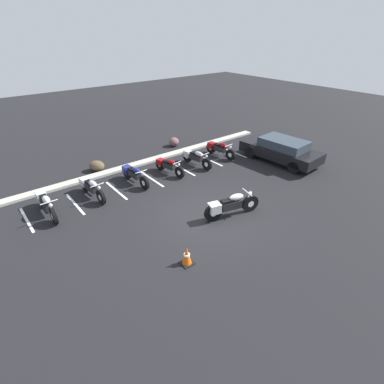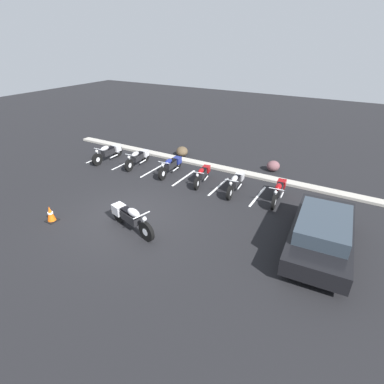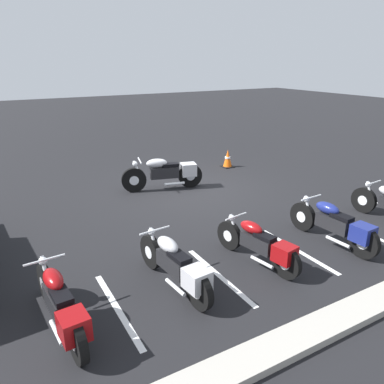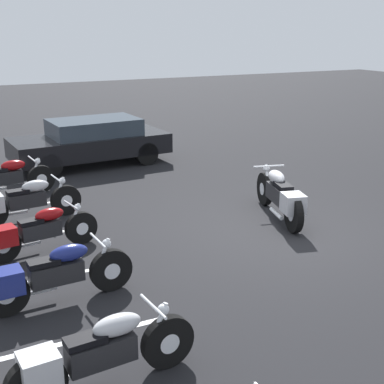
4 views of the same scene
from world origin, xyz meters
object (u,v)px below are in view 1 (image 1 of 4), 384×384
parked_bike_3 (168,166)px  car_black (281,150)px  parked_bike_1 (91,187)px  landscape_rock_0 (174,142)px  parked_bike_4 (195,157)px  landscape_rock_1 (97,166)px  traffic_cone (187,256)px  motorcycle_silver_featured (230,205)px  parked_bike_5 (219,149)px  parked_bike_2 (134,174)px  parked_bike_0 (46,203)px

parked_bike_3 → car_black: car_black is taller
parked_bike_1 → landscape_rock_0: (6.47, 2.87, -0.17)m
parked_bike_4 → landscape_rock_0: (0.79, 3.08, -0.17)m
landscape_rock_1 → traffic_cone: traffic_cone is taller
motorcycle_silver_featured → traffic_cone: size_ratio=3.73×
motorcycle_silver_featured → landscape_rock_0: motorcycle_silver_featured is taller
parked_bike_5 → traffic_cone: 9.09m
motorcycle_silver_featured → landscape_rock_0: 8.28m
parked_bike_2 → parked_bike_4: 3.59m
parked_bike_0 → motorcycle_silver_featured: bearing=49.8°
car_black → parked_bike_0: bearing=74.1°
parked_bike_3 → car_black: bearing=55.9°
parked_bike_1 → traffic_cone: bearing=1.5°
motorcycle_silver_featured → parked_bike_0: 7.21m
motorcycle_silver_featured → parked_bike_3: 4.76m
parked_bike_5 → landscape_rock_0: 3.13m
motorcycle_silver_featured → parked_bike_3: size_ratio=1.18×
motorcycle_silver_featured → car_black: 6.44m
parked_bike_4 → traffic_cone: parked_bike_4 is taller
car_black → motorcycle_silver_featured: bearing=105.9°
landscape_rock_0 → landscape_rock_1: (-5.22, -0.48, -0.00)m
motorcycle_silver_featured → parked_bike_2: motorcycle_silver_featured is taller
parked_bike_1 → traffic_cone: parked_bike_1 is taller
parked_bike_3 → landscape_rock_0: parked_bike_3 is taller
parked_bike_4 → landscape_rock_0: size_ratio=3.17×
parked_bike_0 → parked_bike_3: size_ratio=1.13×
parked_bike_1 → parked_bike_2: size_ratio=1.00×
parked_bike_2 → car_black: size_ratio=0.49×
parked_bike_1 → car_black: size_ratio=0.49×
motorcycle_silver_featured → parked_bike_4: size_ratio=1.11×
parked_bike_5 → traffic_cone: (-6.90, -5.91, -0.15)m
motorcycle_silver_featured → car_black: car_black is taller
motorcycle_silver_featured → traffic_cone: bearing=-145.1°
parked_bike_5 → car_black: car_black is taller
car_black → parked_bike_2: bearing=66.5°
parked_bike_1 → traffic_cone: (0.65, -5.97, -0.15)m
parked_bike_1 → landscape_rock_0: parked_bike_1 is taller
motorcycle_silver_featured → parked_bike_1: 6.06m
parked_bike_3 → parked_bike_5: size_ratio=0.92×
parked_bike_3 → traffic_cone: size_ratio=3.15×
parked_bike_2 → parked_bike_5: parked_bike_2 is taller
parked_bike_2 → landscape_rock_0: bearing=119.9°
parked_bike_5 → traffic_cone: size_ratio=3.42×
car_black → traffic_cone: car_black is taller
landscape_rock_1 → parked_bike_4: bearing=-30.4°
parked_bike_3 → landscape_rock_0: 3.92m
parked_bike_1 → traffic_cone: 6.00m
parked_bike_1 → parked_bike_2: (2.10, 0.00, 0.00)m
parked_bike_1 → parked_bike_3: 3.97m
motorcycle_silver_featured → parked_bike_5: bearing=65.2°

